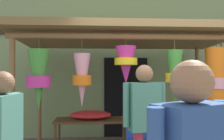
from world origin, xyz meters
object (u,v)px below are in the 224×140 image
at_px(flower_heap_on_table, 92,115).
at_px(display_table, 91,123).
at_px(folding_chair, 138,137).
at_px(passerby_at_right, 144,117).

bearing_deg(flower_heap_on_table, display_table, -91.44).
height_order(display_table, folding_chair, folding_chair).
relative_size(flower_heap_on_table, folding_chair, 1.00).
bearing_deg(passerby_at_right, folding_chair, 84.54).
distance_m(display_table, flower_heap_on_table, 0.16).
bearing_deg(folding_chair, flower_heap_on_table, 137.10).
bearing_deg(display_table, passerby_at_right, -66.98).
xyz_separation_m(flower_heap_on_table, folding_chair, (0.83, -0.77, -0.27)).
height_order(flower_heap_on_table, folding_chair, flower_heap_on_table).
bearing_deg(display_table, flower_heap_on_table, 88.56).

